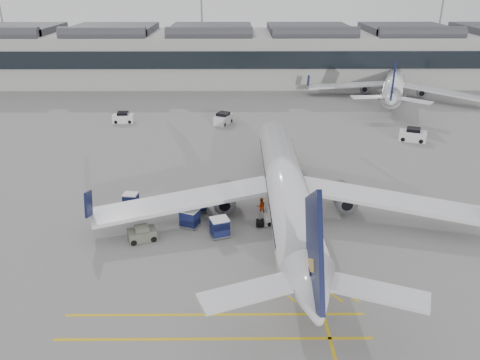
{
  "coord_description": "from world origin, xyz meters",
  "views": [
    {
      "loc": [
        3.63,
        -37.45,
        22.97
      ],
      "look_at": [
        3.95,
        5.49,
        4.0
      ],
      "focal_mm": 35.0,
      "sensor_mm": 36.0,
      "label": 1
    }
  ],
  "objects_px": {
    "airliner_main": "(286,188)",
    "baggage_cart_a": "(220,227)",
    "ramp_agent_b": "(261,206)",
    "belt_loader": "(283,218)",
    "ramp_agent_a": "(272,202)",
    "pushback_tug": "(142,234)"
  },
  "relations": [
    {
      "from": "belt_loader",
      "to": "pushback_tug",
      "type": "bearing_deg",
      "value": -166.41
    },
    {
      "from": "ramp_agent_a",
      "to": "belt_loader",
      "type": "bearing_deg",
      "value": -119.51
    },
    {
      "from": "airliner_main",
      "to": "ramp_agent_b",
      "type": "bearing_deg",
      "value": 164.33
    },
    {
      "from": "baggage_cart_a",
      "to": "ramp_agent_a",
      "type": "xyz_separation_m",
      "value": [
        5.29,
        5.32,
        0.0
      ]
    },
    {
      "from": "ramp_agent_a",
      "to": "ramp_agent_b",
      "type": "bearing_deg",
      "value": 169.62
    },
    {
      "from": "belt_loader",
      "to": "airliner_main",
      "type": "bearing_deg",
      "value": 73.36
    },
    {
      "from": "airliner_main",
      "to": "baggage_cart_a",
      "type": "distance_m",
      "value": 7.9
    },
    {
      "from": "belt_loader",
      "to": "baggage_cart_a",
      "type": "distance_m",
      "value": 6.77
    },
    {
      "from": "baggage_cart_a",
      "to": "pushback_tug",
      "type": "relative_size",
      "value": 0.74
    },
    {
      "from": "airliner_main",
      "to": "pushback_tug",
      "type": "bearing_deg",
      "value": -162.35
    },
    {
      "from": "ramp_agent_b",
      "to": "belt_loader",
      "type": "bearing_deg",
      "value": 133.8
    },
    {
      "from": "baggage_cart_a",
      "to": "ramp_agent_b",
      "type": "bearing_deg",
      "value": 27.31
    },
    {
      "from": "airliner_main",
      "to": "baggage_cart_a",
      "type": "bearing_deg",
      "value": -150.36
    },
    {
      "from": "airliner_main",
      "to": "ramp_agent_b",
      "type": "xyz_separation_m",
      "value": [
        -2.42,
        0.68,
        -2.35
      ]
    },
    {
      "from": "belt_loader",
      "to": "baggage_cart_a",
      "type": "relative_size",
      "value": 2.2
    },
    {
      "from": "airliner_main",
      "to": "belt_loader",
      "type": "xyz_separation_m",
      "value": [
        -0.34,
        -1.14,
        -2.72
      ]
    },
    {
      "from": "baggage_cart_a",
      "to": "airliner_main",
      "type": "bearing_deg",
      "value": 10.16
    },
    {
      "from": "airliner_main",
      "to": "baggage_cart_a",
      "type": "relative_size",
      "value": 19.4
    },
    {
      "from": "airliner_main",
      "to": "ramp_agent_b",
      "type": "height_order",
      "value": "airliner_main"
    },
    {
      "from": "belt_loader",
      "to": "pushback_tug",
      "type": "height_order",
      "value": "belt_loader"
    },
    {
      "from": "ramp_agent_b",
      "to": "baggage_cart_a",
      "type": "bearing_deg",
      "value": 41.66
    },
    {
      "from": "airliner_main",
      "to": "belt_loader",
      "type": "bearing_deg",
      "value": -106.63
    }
  ]
}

